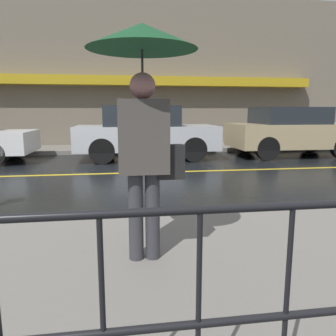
# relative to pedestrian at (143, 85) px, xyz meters

# --- Properties ---
(ground_plane) EXTENTS (80.00, 80.00, 0.00)m
(ground_plane) POSITION_rel_pedestrian_xyz_m (-0.89, 4.89, -1.67)
(ground_plane) COLOR black
(sidewalk_near) EXTENTS (28.00, 3.12, 0.13)m
(sidewalk_near) POSITION_rel_pedestrian_xyz_m (-0.89, -0.25, -1.60)
(sidewalk_near) COLOR slate
(sidewalk_near) RESTS_ON ground_plane
(sidewalk_far) EXTENTS (28.00, 2.04, 0.13)m
(sidewalk_far) POSITION_rel_pedestrian_xyz_m (-0.89, 9.49, -1.60)
(sidewalk_far) COLOR slate
(sidewalk_far) RESTS_ON ground_plane
(lane_marking) EXTENTS (25.20, 0.12, 0.01)m
(lane_marking) POSITION_rel_pedestrian_xyz_m (-0.89, 4.89, -1.67)
(lane_marking) COLOR gold
(lane_marking) RESTS_ON ground_plane
(building_storefront) EXTENTS (28.00, 0.85, 5.93)m
(building_storefront) POSITION_rel_pedestrian_xyz_m (-0.89, 10.64, 1.27)
(building_storefront) COLOR #706656
(building_storefront) RESTS_ON ground_plane
(pedestrian) EXTENTS (0.92, 0.92, 2.02)m
(pedestrian) POSITION_rel_pedestrian_xyz_m (0.00, 0.00, 0.00)
(pedestrian) COLOR #333338
(pedestrian) RESTS_ON sidewalk_near
(car_silver) EXTENTS (4.23, 1.85, 1.61)m
(car_silver) POSITION_rel_pedestrian_xyz_m (0.56, 7.20, -0.85)
(car_silver) COLOR #B2B5BA
(car_silver) RESTS_ON ground_plane
(car_tan) EXTENTS (3.94, 1.93, 1.58)m
(car_tan) POSITION_rel_pedestrian_xyz_m (5.32, 7.20, -0.86)
(car_tan) COLOR tan
(car_tan) RESTS_ON ground_plane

